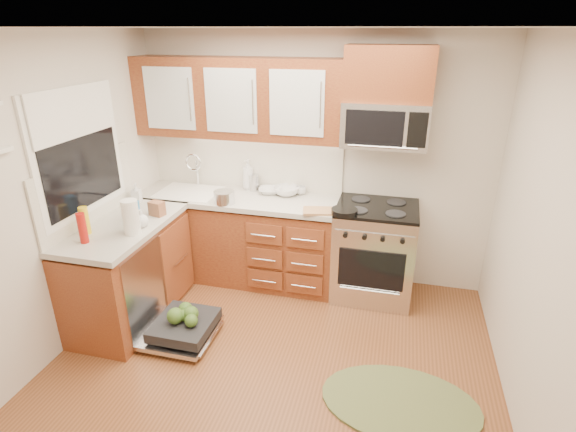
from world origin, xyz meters
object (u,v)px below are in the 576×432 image
(cutting_board, at_px, (319,211))
(bowl_a, at_px, (270,191))
(stock_pot, at_px, (224,197))
(bowl_b, at_px, (287,191))
(rug, at_px, (400,402))
(paper_towel_roll, at_px, (131,217))
(upper_cabinets, at_px, (238,98))
(range, at_px, (374,252))
(sink, at_px, (190,204))
(microwave, at_px, (385,124))
(cup, at_px, (301,190))
(skillet, at_px, (344,211))
(dishwasher, at_px, (181,328))

(cutting_board, height_order, bowl_a, bowl_a)
(stock_pot, relative_size, bowl_b, 0.76)
(rug, bearing_deg, paper_towel_roll, 170.50)
(upper_cabinets, height_order, paper_towel_roll, upper_cabinets)
(range, distance_m, bowl_b, 1.06)
(range, xyz_separation_m, paper_towel_roll, (-1.93, -1.05, 0.60))
(bowl_b, bearing_deg, sink, -169.83)
(range, xyz_separation_m, microwave, (0.00, 0.12, 1.23))
(range, distance_m, bowl_a, 1.22)
(range, xyz_separation_m, bowl_a, (-1.10, 0.17, 0.48))
(microwave, relative_size, stock_pot, 3.76)
(range, distance_m, cup, 0.96)
(cutting_board, xyz_separation_m, paper_towel_roll, (-1.42, -0.84, 0.14))
(range, xyz_separation_m, skillet, (-0.28, -0.25, 0.50))
(bowl_b, bearing_deg, upper_cabinets, -177.01)
(rug, relative_size, paper_towel_roll, 3.88)
(bowl_a, bearing_deg, bowl_b, 0.00)
(stock_pot, xyz_separation_m, paper_towel_roll, (-0.48, -0.84, 0.09))
(upper_cabinets, distance_m, microwave, 1.42)
(upper_cabinets, bearing_deg, cup, 6.94)
(sink, xyz_separation_m, bowl_a, (0.83, 0.18, 0.15))
(microwave, bearing_deg, bowl_a, 177.41)
(upper_cabinets, xyz_separation_m, range, (1.41, -0.15, -1.40))
(bowl_a, bearing_deg, microwave, -2.59)
(upper_cabinets, xyz_separation_m, skillet, (1.12, -0.40, -0.90))
(upper_cabinets, height_order, bowl_a, upper_cabinets)
(bowl_a, bearing_deg, upper_cabinets, -175.24)
(cutting_board, distance_m, paper_towel_roll, 1.65)
(cutting_board, relative_size, paper_towel_roll, 1.04)
(sink, distance_m, cutting_board, 1.44)
(paper_towel_roll, relative_size, bowl_b, 1.10)
(range, distance_m, skillet, 0.62)
(upper_cabinets, distance_m, range, 1.99)
(range, distance_m, rug, 1.53)
(dishwasher, bearing_deg, paper_towel_roll, 168.05)
(range, bearing_deg, sink, -179.70)
(upper_cabinets, bearing_deg, stock_pot, -97.73)
(rug, xyz_separation_m, stock_pot, (-1.78, 1.21, 0.98))
(skillet, height_order, bowl_b, bowl_b)
(skillet, bearing_deg, dishwasher, -145.07)
(range, bearing_deg, upper_cabinets, 174.11)
(upper_cabinets, height_order, rug, upper_cabinets)
(dishwasher, bearing_deg, cutting_board, 41.93)
(skillet, relative_size, bowl_a, 1.04)
(stock_pot, relative_size, cup, 1.85)
(stock_pot, relative_size, bowl_a, 0.88)
(upper_cabinets, xyz_separation_m, cutting_board, (0.89, -0.35, -0.94))
(stock_pot, distance_m, paper_towel_roll, 0.97)
(bowl_b, relative_size, cup, 2.43)
(microwave, relative_size, paper_towel_roll, 2.61)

